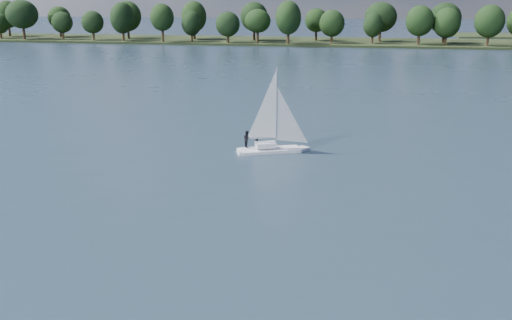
{
  "coord_description": "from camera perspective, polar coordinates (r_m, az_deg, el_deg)",
  "views": [
    {
      "loc": [
        11.22,
        -7.63,
        17.08
      ],
      "look_at": [
        2.02,
        41.95,
        2.5
      ],
      "focal_mm": 40.0,
      "sensor_mm": 36.0,
      "label": 1
    }
  ],
  "objects": [
    {
      "name": "sailboat",
      "position": [
        63.93,
        1.37,
        3.2
      ],
      "size": [
        7.84,
        4.85,
        10.0
      ],
      "rotation": [
        0.0,
        0.0,
        0.39
      ],
      "color": "white",
      "rests_on": "ground"
    },
    {
      "name": "ground",
      "position": [
        109.55,
        4.55,
        7.1
      ],
      "size": [
        700.0,
        700.0,
        0.0
      ],
      "primitive_type": "plane",
      "color": "#233342",
      "rests_on": "ground"
    },
    {
      "name": "far_shore",
      "position": [
        220.58,
        7.73,
        11.54
      ],
      "size": [
        660.0,
        40.0,
        1.5
      ],
      "primitive_type": "cube",
      "color": "black",
      "rests_on": "ground"
    },
    {
      "name": "treeline",
      "position": [
        218.91,
        1.97,
        13.76
      ],
      "size": [
        562.6,
        74.57,
        18.04
      ],
      "color": "black",
      "rests_on": "ground"
    }
  ]
}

